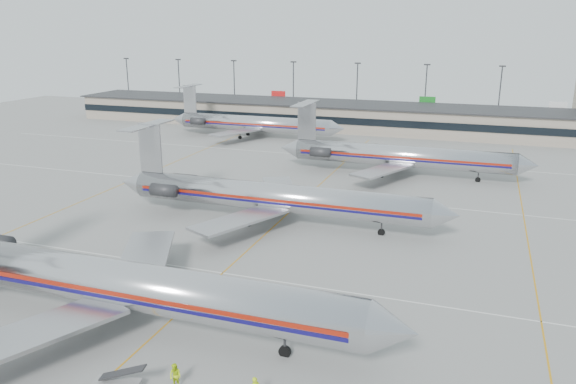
% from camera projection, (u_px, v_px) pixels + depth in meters
% --- Properties ---
extents(ground, '(260.00, 260.00, 0.00)m').
position_uv_depth(ground, '(172.00, 319.00, 48.27)').
color(ground, gray).
rests_on(ground, ground).
extents(apron_markings, '(160.00, 0.15, 0.02)m').
position_uv_depth(apron_markings, '(223.00, 273.00, 57.33)').
color(apron_markings, silver).
rests_on(apron_markings, ground).
extents(terminal, '(162.00, 17.00, 6.25)m').
position_uv_depth(terminal, '(380.00, 118.00, 136.13)').
color(terminal, gray).
rests_on(terminal, ground).
extents(light_mast_row, '(163.60, 0.40, 15.28)m').
position_uv_depth(light_mast_row, '(391.00, 89.00, 147.31)').
color(light_mast_row, '#38383D').
rests_on(light_mast_row, ground).
extents(jet_foreground, '(50.06, 29.48, 13.10)m').
position_uv_depth(jet_foreground, '(104.00, 280.00, 46.87)').
color(jet_foreground, silver).
rests_on(jet_foreground, ground).
extents(jet_second_row, '(45.53, 26.81, 11.92)m').
position_uv_depth(jet_second_row, '(269.00, 196.00, 71.53)').
color(jet_second_row, silver).
rests_on(jet_second_row, ground).
extents(jet_third_row, '(42.99, 26.44, 11.76)m').
position_uv_depth(jet_third_row, '(396.00, 155.00, 94.58)').
color(jet_third_row, silver).
rests_on(jet_third_row, ground).
extents(jet_back_row, '(41.86, 25.75, 11.45)m').
position_uv_depth(jet_back_row, '(251.00, 123.00, 127.05)').
color(jet_back_row, silver).
rests_on(jet_back_row, ground).
extents(belt_loader, '(3.93, 1.77, 2.02)m').
position_uv_depth(belt_loader, '(118.00, 382.00, 38.77)').
color(belt_loader, gray).
rests_on(belt_loader, ground).
extents(ramp_worker_far, '(0.99, 0.82, 1.86)m').
position_uv_depth(ramp_worker_far, '(175.00, 376.00, 38.81)').
color(ramp_worker_far, '#CEF216').
rests_on(ramp_worker_far, ground).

